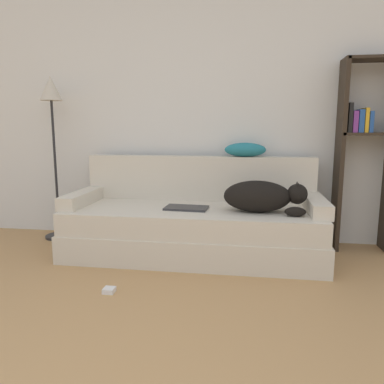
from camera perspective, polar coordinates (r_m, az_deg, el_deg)
wall_back at (r=3.70m, az=0.97°, el=13.80°), size 8.07×0.06×2.70m
couch at (r=3.25m, az=0.26°, el=-6.02°), size 2.16×0.88×0.42m
couch_backrest at (r=3.52m, az=1.15°, el=2.14°), size 2.12×0.15×0.41m
couch_arm_left at (r=3.47m, az=-16.35°, el=-0.86°), size 0.15×0.69×0.11m
couch_arm_right at (r=3.19m, az=18.36°, el=-1.86°), size 0.15×0.69×0.11m
dog at (r=3.05m, az=10.62°, el=-0.65°), size 0.66×0.30×0.26m
laptop at (r=3.14m, az=-0.86°, el=-2.44°), size 0.36×0.23×0.02m
throw_pillow at (r=3.46m, az=8.11°, el=6.39°), size 0.37×0.18×0.13m
bookshelf at (r=3.61m, az=24.81°, el=6.70°), size 0.47×0.26×1.67m
floor_lamp at (r=3.88m, az=-20.52°, el=10.75°), size 0.27×0.27×1.57m
power_adapter at (r=2.64m, az=-12.51°, el=-14.40°), size 0.08×0.08×0.03m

